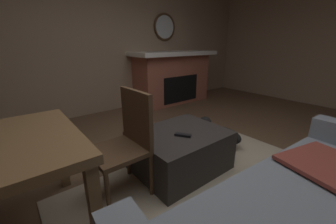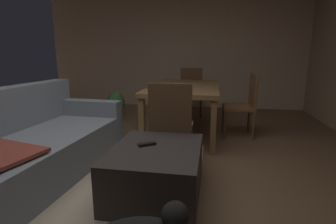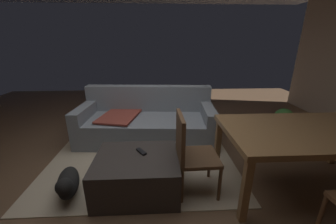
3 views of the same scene
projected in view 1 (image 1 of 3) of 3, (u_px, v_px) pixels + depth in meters
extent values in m
plane|color=brown|center=(203.00, 184.00, 2.01)|extent=(9.58, 9.58, 0.00)
cube|color=#9E846B|center=(88.00, 38.00, 3.67)|extent=(8.39, 0.12, 2.76)
cube|color=tan|center=(228.00, 200.00, 1.79)|extent=(2.60, 2.00, 0.01)
cube|color=#9E5642|center=(172.00, 79.00, 4.65)|extent=(1.70, 0.60, 1.05)
cube|color=black|center=(180.00, 89.00, 4.51)|extent=(0.93, 0.10, 0.56)
cube|color=white|center=(174.00, 53.00, 4.43)|extent=(1.94, 0.76, 0.08)
torus|color=#4C331E|center=(165.00, 27.00, 4.50)|extent=(0.57, 0.05, 0.57)
cylinder|color=silver|center=(165.00, 27.00, 4.50)|extent=(0.48, 0.01, 0.48)
cube|color=#2D2826|center=(180.00, 151.00, 2.19)|extent=(0.92, 0.75, 0.43)
cube|color=black|center=(183.00, 135.00, 2.02)|extent=(0.13, 0.16, 0.02)
cube|color=brown|center=(96.00, 213.00, 1.23)|extent=(0.07, 0.07, 0.68)
cube|color=brown|center=(61.00, 153.00, 1.90)|extent=(0.07, 0.07, 0.68)
cube|color=#513823|center=(118.00, 151.00, 1.75)|extent=(0.45, 0.45, 0.04)
cube|color=#513823|center=(136.00, 117.00, 1.79)|extent=(0.05, 0.44, 0.48)
cylinder|color=#513823|center=(108.00, 196.00, 1.55)|extent=(0.04, 0.04, 0.41)
cylinder|color=#513823|center=(89.00, 172.00, 1.84)|extent=(0.04, 0.04, 0.41)
cylinder|color=#513823|center=(151.00, 176.00, 1.80)|extent=(0.04, 0.04, 0.41)
cylinder|color=#513823|center=(128.00, 157.00, 2.09)|extent=(0.04, 0.04, 0.41)
ellipsoid|color=black|center=(221.00, 135.00, 2.69)|extent=(0.37, 0.56, 0.22)
sphere|color=black|center=(205.00, 123.00, 2.77)|extent=(0.17, 0.17, 0.17)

